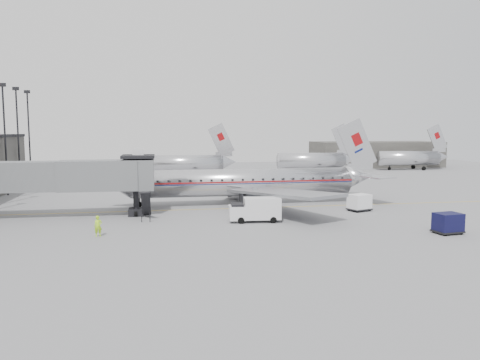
{
  "coord_description": "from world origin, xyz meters",
  "views": [
    {
      "loc": [
        -6.71,
        -46.38,
        9.09
      ],
      "look_at": [
        2.37,
        6.64,
        3.2
      ],
      "focal_mm": 35.0,
      "sensor_mm": 36.0,
      "label": 1
    }
  ],
  "objects_px": {
    "service_van": "(256,209)",
    "baggage_cart_white": "(359,202)",
    "airliner": "(249,182)",
    "ramp_worker": "(98,226)",
    "baggage_cart_navy": "(448,223)"
  },
  "relations": [
    {
      "from": "service_van",
      "to": "ramp_worker",
      "type": "height_order",
      "value": "service_van"
    },
    {
      "from": "baggage_cart_white",
      "to": "airliner",
      "type": "bearing_deg",
      "value": 128.19
    },
    {
      "from": "airliner",
      "to": "baggage_cart_white",
      "type": "bearing_deg",
      "value": -32.63
    },
    {
      "from": "service_van",
      "to": "baggage_cart_navy",
      "type": "distance_m",
      "value": 17.42
    },
    {
      "from": "baggage_cart_white",
      "to": "ramp_worker",
      "type": "xyz_separation_m",
      "value": [
        -27.06,
        -8.0,
        -0.09
      ]
    },
    {
      "from": "baggage_cart_navy",
      "to": "baggage_cart_white",
      "type": "distance_m",
      "value": 12.33
    },
    {
      "from": "airliner",
      "to": "baggage_cart_white",
      "type": "relative_size",
      "value": 11.72
    },
    {
      "from": "service_van",
      "to": "baggage_cart_white",
      "type": "distance_m",
      "value": 13.24
    },
    {
      "from": "baggage_cart_navy",
      "to": "baggage_cart_white",
      "type": "bearing_deg",
      "value": 95.03
    },
    {
      "from": "service_van",
      "to": "baggage_cart_navy",
      "type": "height_order",
      "value": "service_van"
    },
    {
      "from": "service_van",
      "to": "baggage_cart_white",
      "type": "height_order",
      "value": "service_van"
    },
    {
      "from": "airliner",
      "to": "service_van",
      "type": "xyz_separation_m",
      "value": [
        -1.4,
        -11.0,
        -1.4
      ]
    },
    {
      "from": "ramp_worker",
      "to": "service_van",
      "type": "bearing_deg",
      "value": 1.66
    },
    {
      "from": "baggage_cart_white",
      "to": "baggage_cart_navy",
      "type": "bearing_deg",
      "value": -96.49
    },
    {
      "from": "service_van",
      "to": "ramp_worker",
      "type": "xyz_separation_m",
      "value": [
        -14.44,
        -4.01,
        -0.34
      ]
    }
  ]
}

